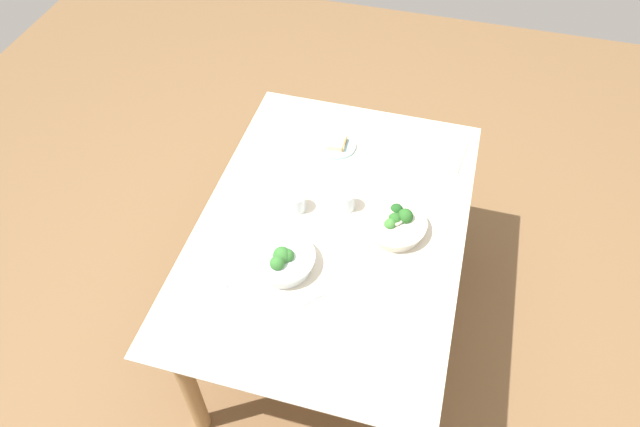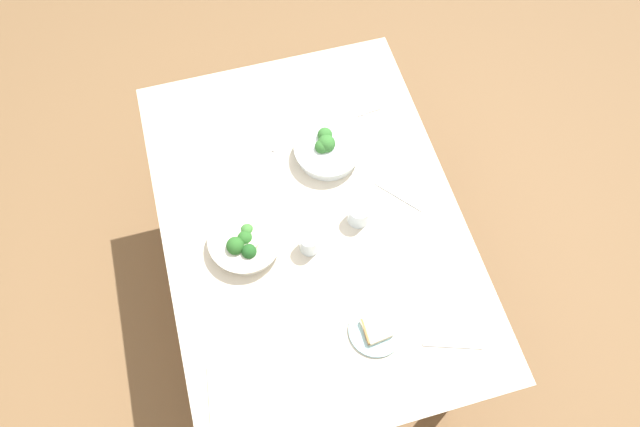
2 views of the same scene
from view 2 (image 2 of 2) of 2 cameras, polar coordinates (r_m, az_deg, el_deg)
ground_plane at (r=2.82m, az=-0.65°, el=-7.54°), size 6.00×6.00×0.00m
dining_table at (r=2.22m, az=-0.82°, el=-1.74°), size 1.49×1.05×0.76m
broccoli_bowl_far at (r=2.22m, az=0.69°, el=6.11°), size 0.25×0.25×0.11m
broccoli_bowl_near at (r=2.06m, az=-7.14°, el=-2.68°), size 0.26×0.26×0.10m
bread_side_plate at (r=1.97m, az=5.32°, el=-10.99°), size 0.18×0.18×0.03m
water_glass_center at (r=2.09m, az=3.70°, el=-0.05°), size 0.08×0.08×0.08m
water_glass_side at (r=2.04m, az=-1.00°, el=-2.75°), size 0.07×0.07×0.08m
fork_by_far_bowl at (r=2.38m, az=4.59°, el=9.62°), size 0.02×0.10×0.00m
fork_by_near_bowl at (r=2.29m, az=-3.91°, el=6.86°), size 0.09×0.08×0.00m
table_knife_left at (r=2.18m, az=7.52°, el=1.55°), size 0.16×0.14×0.00m
table_knife_right at (r=2.00m, az=12.54°, el=-12.22°), size 0.07×0.19×0.00m
napkin_folded_upper at (r=1.94m, az=-8.28°, el=-16.87°), size 0.22×0.17×0.01m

